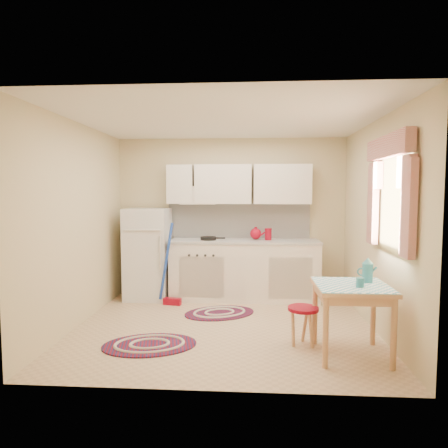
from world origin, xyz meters
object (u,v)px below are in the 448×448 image
Objects in this scene: stool at (303,326)px; fridge at (148,254)px; base_cabinets at (244,271)px; table at (351,321)px.

fridge is at bearing 140.16° from stool.
stool is at bearing -70.33° from base_cabinets.
stool is (0.66, -1.85, -0.23)m from base_cabinets.
table is 0.53m from stool.
base_cabinets is 5.36× the size of stool.
fridge is 3.33× the size of stool.
table is at bearing -38.06° from fridge.
base_cabinets is 2.36m from table.
base_cabinets reaches higher than table.
fridge is at bearing 141.94° from table.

